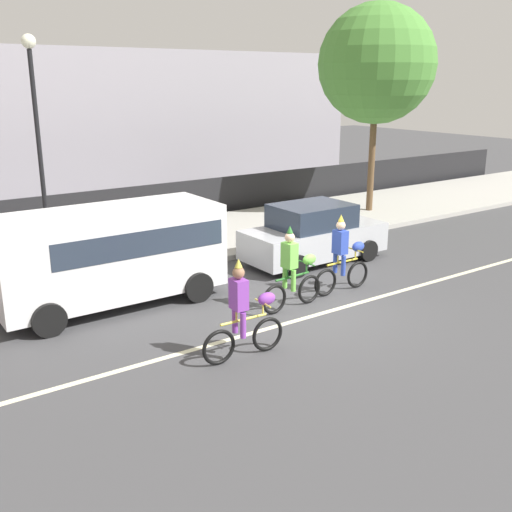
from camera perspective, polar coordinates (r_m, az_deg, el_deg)
ground_plane at (r=13.58m, az=4.74°, el=-4.87°), size 80.00×80.00×0.00m
road_centre_line at (r=13.22m, az=6.12°, el=-5.49°), size 36.00×0.14×0.01m
sidewalk_curb at (r=18.76m, az=-7.97°, el=1.32°), size 60.00×5.00×0.15m
fence_line at (r=21.18m, az=-11.64°, el=4.62°), size 40.00×0.08×1.40m
building_backdrop at (r=28.87m, az=-19.30°, el=11.91°), size 28.00×8.00×6.16m
parade_cyclist_purple at (r=10.88m, az=-1.12°, el=-5.61°), size 1.72×0.50×1.92m
parade_cyclist_lime at (r=13.22m, az=3.55°, el=-1.58°), size 1.72×0.50×1.92m
parade_cyclist_cobalt at (r=14.39m, az=8.29°, el=-0.21°), size 1.72×0.50×1.92m
parked_van_white at (r=13.75m, az=-13.61°, el=0.61°), size 5.00×2.22×2.18m
parked_car_silver at (r=16.76m, az=5.49°, el=2.07°), size 4.10×1.92×1.64m
street_lamp_post at (r=16.62m, az=-20.20°, el=12.24°), size 0.36×0.36×5.86m
street_tree_near_lamp at (r=22.78m, az=11.44°, el=17.47°), size 4.22×4.22×7.42m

